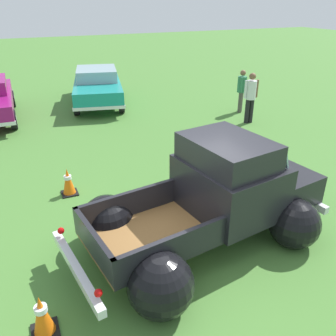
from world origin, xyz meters
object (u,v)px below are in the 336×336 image
(vintage_pickup_truck, at_px, (217,202))
(spectator_0, at_px, (251,95))
(lane_cone_0, at_px, (68,182))
(show_car_1, at_px, (97,85))
(lane_cone_1, at_px, (42,315))
(spectator_1, at_px, (242,89))

(vintage_pickup_truck, height_order, spectator_0, vintage_pickup_truck)
(lane_cone_0, bearing_deg, spectator_0, 20.67)
(vintage_pickup_truck, bearing_deg, show_car_1, 80.04)
(show_car_1, distance_m, spectator_0, 6.35)
(show_car_1, height_order, lane_cone_1, show_car_1)
(lane_cone_1, bearing_deg, lane_cone_0, 75.03)
(spectator_0, distance_m, spectator_1, 1.32)
(spectator_1, bearing_deg, vintage_pickup_truck, 94.87)
(show_car_1, height_order, spectator_0, spectator_0)
(show_car_1, xyz_separation_m, spectator_1, (4.73, -3.50, 0.13))
(vintage_pickup_truck, distance_m, lane_cone_0, 3.53)
(show_car_1, relative_size, spectator_0, 2.85)
(vintage_pickup_truck, height_order, lane_cone_1, vintage_pickup_truck)
(vintage_pickup_truck, relative_size, lane_cone_1, 7.67)
(vintage_pickup_truck, bearing_deg, spectator_1, 44.08)
(vintage_pickup_truck, bearing_deg, lane_cone_0, 120.67)
(lane_cone_1, bearing_deg, vintage_pickup_truck, 15.70)
(spectator_1, height_order, lane_cone_0, spectator_1)
(show_car_1, bearing_deg, lane_cone_1, -4.72)
(lane_cone_0, bearing_deg, lane_cone_1, -104.97)
(lane_cone_1, bearing_deg, show_car_1, 72.24)
(vintage_pickup_truck, height_order, spectator_1, vintage_pickup_truck)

